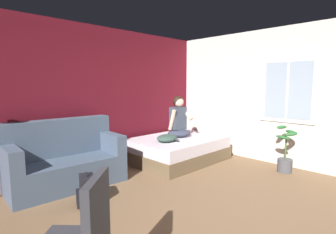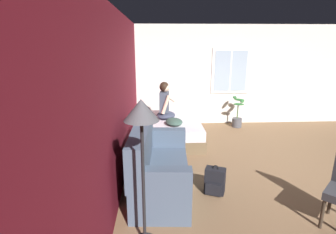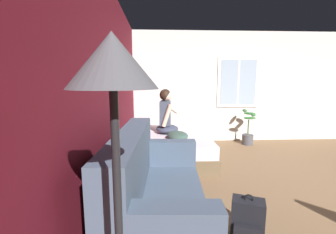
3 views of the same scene
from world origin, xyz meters
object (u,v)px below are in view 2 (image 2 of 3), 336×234
(bed, at_px, (169,130))
(person_seated, at_px, (165,104))
(throw_pillow, at_px, (174,122))
(floor_lamp, at_px, (142,125))
(potted_plant, at_px, (237,116))
(cell_phone, at_px, (179,123))
(couch, at_px, (156,167))
(backpack, at_px, (215,181))

(bed, bearing_deg, person_seated, 32.44)
(throw_pillow, bearing_deg, floor_lamp, 169.81)
(potted_plant, bearing_deg, cell_phone, 123.13)
(throw_pillow, relative_size, cell_phone, 3.33)
(floor_lamp, height_order, potted_plant, floor_lamp)
(cell_phone, bearing_deg, throw_pillow, -51.73)
(bed, bearing_deg, couch, 172.21)
(bed, relative_size, throw_pillow, 3.98)
(person_seated, bearing_deg, potted_plant, -70.06)
(bed, xyz_separation_m, floor_lamp, (-3.38, 0.45, 1.19))
(backpack, distance_m, throw_pillow, 2.07)
(throw_pillow, height_order, potted_plant, potted_plant)
(backpack, distance_m, cell_phone, 2.17)
(floor_lamp, bearing_deg, person_seated, -5.83)
(person_seated, distance_m, potted_plant, 2.19)
(backpack, bearing_deg, potted_plant, -22.31)
(floor_lamp, bearing_deg, couch, -7.15)
(bed, xyz_separation_m, potted_plant, (0.86, -1.90, 0.07))
(cell_phone, distance_m, floor_lamp, 3.34)
(cell_phone, bearing_deg, backpack, -2.04)
(throw_pillow, xyz_separation_m, potted_plant, (1.25, -1.81, -0.25))
(backpack, relative_size, cell_phone, 3.18)
(person_seated, xyz_separation_m, backpack, (-2.50, -0.67, -0.64))
(person_seated, relative_size, floor_lamp, 0.51)
(floor_lamp, bearing_deg, bed, -7.58)
(person_seated, height_order, floor_lamp, floor_lamp)
(couch, distance_m, floor_lamp, 1.53)
(backpack, distance_m, potted_plant, 3.49)
(bed, distance_m, floor_lamp, 3.61)
(couch, height_order, throw_pillow, couch)
(couch, distance_m, throw_pillow, 1.92)
(couch, bearing_deg, bed, -7.79)
(throw_pillow, distance_m, floor_lamp, 3.17)
(couch, distance_m, potted_plant, 3.83)
(person_seated, bearing_deg, floor_lamp, 174.17)
(couch, relative_size, person_seated, 1.99)
(couch, relative_size, backpack, 3.80)
(backpack, distance_m, floor_lamp, 1.90)
(backpack, bearing_deg, throw_pillow, 13.89)
(couch, xyz_separation_m, floor_lamp, (-1.12, 0.14, 1.04))
(bed, height_order, potted_plant, potted_plant)
(person_seated, bearing_deg, couch, 174.78)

